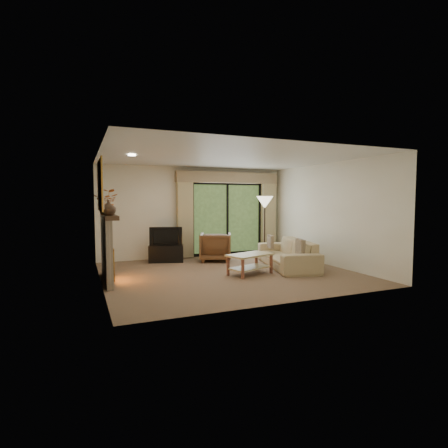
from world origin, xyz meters
name	(u,v)px	position (x,y,z in m)	size (l,w,h in m)	color
floor	(229,273)	(0.00, 0.00, 0.00)	(5.50, 5.50, 0.00)	#7E634A
ceiling	(229,158)	(0.00, 0.00, 2.60)	(5.50, 5.50, 0.00)	silver
wall_back	(195,212)	(0.00, 2.50, 1.30)	(5.00, 5.00, 0.00)	white
wall_front	(292,223)	(0.00, -2.50, 1.30)	(5.00, 5.00, 0.00)	white
wall_left	(100,219)	(-2.75, 0.00, 1.30)	(5.00, 5.00, 0.00)	white
wall_right	(328,214)	(2.75, 0.00, 1.30)	(5.00, 5.00, 0.00)	white
fireplace	(106,248)	(-2.63, 0.20, 0.69)	(0.24, 1.70, 1.37)	gray
mirror	(100,186)	(-2.71, 0.20, 1.95)	(0.07, 1.45, 1.02)	#C68A37
sliding_door	(227,219)	(1.00, 2.45, 1.10)	(2.26, 0.10, 2.16)	black
curtain_left	(185,216)	(-0.35, 2.34, 1.20)	(0.45, 0.18, 2.35)	tan
curtain_right	(268,215)	(2.35, 2.34, 1.20)	(0.45, 0.18, 2.35)	tan
cornice	(228,178)	(1.00, 2.36, 2.32)	(3.20, 0.24, 0.32)	#95805F
media_console	(166,254)	(-0.99, 1.95, 0.23)	(0.90, 0.41, 0.45)	black
tv	(166,236)	(-0.99, 1.95, 0.70)	(0.86, 0.11, 0.50)	black
armchair	(215,247)	(0.29, 1.60, 0.39)	(0.82, 0.85, 0.77)	brown
sofa	(287,253)	(1.61, 0.10, 0.34)	(2.33, 0.91, 0.68)	tan
pillow_near	(300,248)	(1.53, -0.57, 0.57)	(0.10, 0.39, 0.39)	#50392B
pillow_far	(271,242)	(1.53, 0.77, 0.56)	(0.09, 0.34, 0.34)	#50392B
coffee_table	(250,264)	(0.37, -0.31, 0.23)	(1.03, 0.56, 0.46)	#C5B67F
floor_lamp	(265,227)	(1.71, 1.42, 0.88)	(0.47, 0.47, 1.77)	beige
vase	(108,208)	(-2.61, -0.29, 1.52)	(0.28, 0.28, 0.29)	#3F2B1C
branches	(107,202)	(-2.61, 0.01, 1.62)	(0.45, 0.39, 0.50)	#C46A2B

